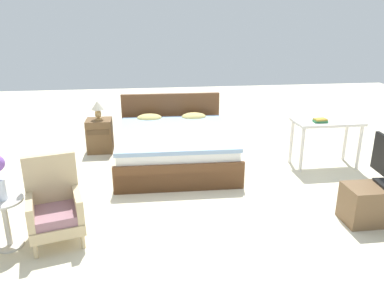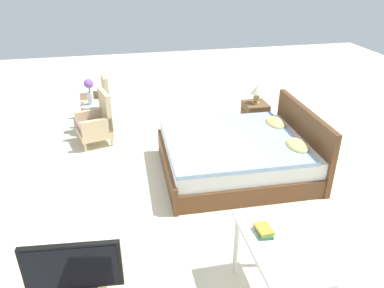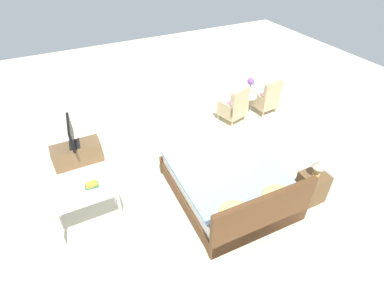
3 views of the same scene
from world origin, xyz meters
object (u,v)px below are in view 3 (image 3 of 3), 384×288
armchair_by_window_left (266,99)px  side_table (248,103)px  flower_vase (250,85)px  book_stack (92,185)px  bed (229,184)px  armchair_by_window_right (234,108)px  tv_flatscreen (71,134)px  vanity_desk (84,198)px  nightstand (312,187)px  table_lamp (319,165)px  tv_stand (77,154)px

armchair_by_window_left → side_table: (0.50, -0.09, -0.03)m
flower_vase → book_stack: flower_vase is taller
bed → side_table: bed is taller
bed → armchair_by_window_right: bearing=-124.9°
armchair_by_window_left → tv_flatscreen: bearing=-1.3°
book_stack → bed: bearing=166.4°
armchair_by_window_right → vanity_desk: size_ratio=0.88×
bed → vanity_desk: 2.44m
nightstand → tv_flatscreen: (3.55, -2.91, 0.44)m
armchair_by_window_right → tv_flatscreen: bearing=-1.6°
flower_vase → table_lamp: bearing=77.1°
armchair_by_window_left → book_stack: (4.64, 1.55, 0.41)m
tv_flatscreen → vanity_desk: 1.73m
tv_stand → side_table: bearing=179.8°
flower_vase → tv_stand: flower_vase is taller
side_table → flower_vase: (-0.00, 0.00, 0.50)m
side_table → nightstand: 2.97m
bed → table_lamp: bearing=150.5°
side_table → flower_vase: flower_vase is taller
tv_flatscreen → book_stack: size_ratio=3.62×
tv_flatscreen → book_stack: (-0.07, 1.65, 0.05)m
tv_stand → tv_flatscreen: (0.00, -0.00, 0.50)m
side_table → vanity_desk: bearing=21.7°
book_stack → armchair_by_window_right: bearing=-157.1°
armchair_by_window_right → flower_vase: bearing=-169.6°
flower_vase → nightstand: flower_vase is taller
flower_vase → nightstand: 3.01m
tv_flatscreen → bed: bearing=136.2°
flower_vase → table_lamp: 2.97m
bed → armchair_by_window_right: (-1.45, -2.08, 0.08)m
side_table → tv_flatscreen: tv_flatscreen is taller
tv_stand → book_stack: size_ratio=4.40×
armchair_by_window_right → vanity_desk: 4.17m
tv_stand → flower_vase: bearing=179.8°
table_lamp → tv_flatscreen: tv_flatscreen is taller
bed → armchair_by_window_left: bearing=-139.4°
flower_vase → table_lamp: size_ratio=1.45×
tv_flatscreen → book_stack: tv_flatscreen is taller
nightstand → vanity_desk: vanity_desk is taller
flower_vase → nightstand: size_ratio=0.81×
armchair_by_window_right → table_lamp: armchair_by_window_right is taller
bed → flower_vase: size_ratio=4.59×
table_lamp → tv_flatscreen: size_ratio=0.42×
flower_vase → side_table: bearing=0.0°
armchair_by_window_right → vanity_desk: armchair_by_window_right is taller
side_table → flower_vase: bearing=180.0°
nightstand → book_stack: (3.48, -1.25, 0.49)m
armchair_by_window_right → nightstand: size_ratio=1.56×
table_lamp → tv_stand: (3.55, -2.91, -0.58)m
armchair_by_window_right → vanity_desk: bearing=23.0°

